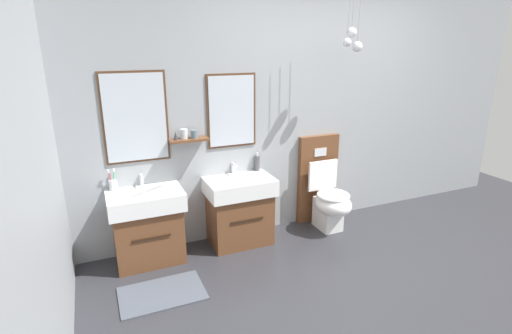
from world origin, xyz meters
The scene contains 11 objects.
ground_plane centered at (0.00, 0.00, -0.05)m, with size 6.63×4.72×0.10m, color #2D2D33.
wall_back centered at (-0.02, 1.70, 1.31)m, with size 5.43×0.52×2.62m.
wall_left centered at (-2.65, 0.00, 1.31)m, with size 0.12×3.52×2.62m, color #999EA3.
bath_mat centered at (-1.94, 0.87, 0.01)m, with size 0.68×0.44×0.01m, color #474C56.
vanity_sink_left centered at (-1.94, 1.45, 0.37)m, with size 0.66×0.46×0.69m.
tap_on_left_sink centered at (-1.94, 1.61, 0.76)m, with size 0.03×0.13×0.11m.
vanity_sink_right centered at (-1.03, 1.45, 0.37)m, with size 0.66×0.46×0.69m.
tap_on_right_sink centered at (-1.03, 1.61, 0.76)m, with size 0.03×0.13×0.11m.
toilet centered at (-0.02, 1.44, 0.38)m, with size 0.48×0.62×1.00m.
toothbrush_cup centered at (-2.19, 1.60, 0.75)m, with size 0.07×0.07×0.20m.
soap_dispenser centered at (-0.77, 1.61, 0.78)m, with size 0.06×0.06×0.19m.
Camera 1 is at (-2.30, -1.94, 1.97)m, focal length 27.35 mm.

